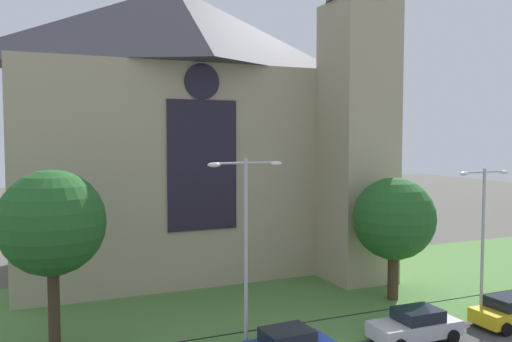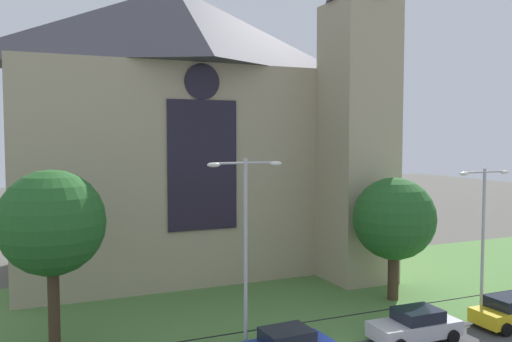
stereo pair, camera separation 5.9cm
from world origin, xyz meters
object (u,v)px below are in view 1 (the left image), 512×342
object	(u,v)px
tree_right_near	(394,219)
tree_left_near	(52,223)
church_building	(189,125)
streetlamp_near	(246,233)
parked_car_yellow	(512,311)
streetlamp_far	(483,222)
parked_car_silver	(415,325)

from	to	relation	value
tree_right_near	tree_left_near	bearing A→B (deg)	179.67
church_building	streetlamp_near	bearing A→B (deg)	-98.15
church_building	parked_car_yellow	bearing A→B (deg)	-57.51
tree_right_near	streetlamp_far	bearing A→B (deg)	-60.20
streetlamp_far	parked_car_yellow	xyz separation A→B (m)	(0.26, -1.73, -4.27)
tree_right_near	streetlamp_far	distance (m)	4.89
parked_car_silver	parked_car_yellow	distance (m)	5.81
church_building	tree_right_near	world-z (taller)	church_building
church_building	parked_car_silver	bearing A→B (deg)	-72.34
parked_car_yellow	tree_left_near	bearing A→B (deg)	163.68
tree_left_near	streetlamp_near	distance (m)	8.64
streetlamp_far	church_building	bearing A→B (deg)	124.56
church_building	parked_car_silver	size ratio (longest dim) A/B	6.14
church_building	streetlamp_near	distance (m)	17.02
tree_right_near	streetlamp_far	size ratio (longest dim) A/B	0.91
streetlamp_far	parked_car_yellow	distance (m)	4.62
streetlamp_near	parked_car_yellow	size ratio (longest dim) A/B	2.04
tree_left_near	streetlamp_near	bearing A→B (deg)	-30.20
streetlamp_far	parked_car_silver	distance (m)	7.13
streetlamp_near	streetlamp_far	distance (m)	13.44
church_building	streetlamp_far	size ratio (longest dim) A/B	3.32
church_building	parked_car_yellow	distance (m)	23.24
tree_right_near	parked_car_silver	bearing A→B (deg)	-118.88
streetlamp_far	parked_car_yellow	size ratio (longest dim) A/B	1.86
church_building	tree_right_near	bearing A→B (deg)	-53.87
streetlamp_far	parked_car_silver	size ratio (longest dim) A/B	1.85
church_building	streetlamp_far	xyz separation A→B (m)	(11.12, -16.15, -5.25)
streetlamp_near	parked_car_silver	xyz separation A→B (m)	(7.90, -1.40, -4.68)
parked_car_silver	parked_car_yellow	world-z (taller)	same
streetlamp_near	streetlamp_far	bearing A→B (deg)	0.00
tree_right_near	church_building	bearing A→B (deg)	126.13
tree_left_near	streetlamp_far	world-z (taller)	tree_left_near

